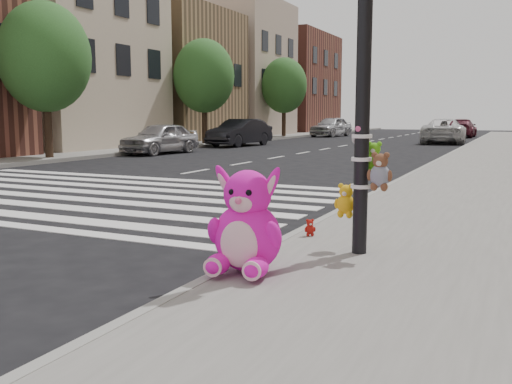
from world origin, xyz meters
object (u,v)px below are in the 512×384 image
Objects in this scene: signal_pole at (364,104)px; car_silver_far at (160,138)px; pink_bunny at (247,228)px; red_teddy at (310,227)px; car_dark_far at (240,133)px; car_white_near at (444,131)px.

signal_pole is 1.02× the size of car_silver_far.
red_teddy is (-0.00, 1.83, -0.33)m from pink_bunny.
pink_bunny is at bearing -123.06° from signal_pole.
pink_bunny is at bearing -56.65° from car_dark_far.
signal_pole is at bearing -53.58° from car_dark_far.
car_dark_far is at bearing 91.75° from car_silver_far.
car_dark_far reaches higher than car_white_near.
car_white_near is (-1.84, 29.72, 0.13)m from pink_bunny.
red_teddy is at bearing 144.13° from signal_pole.
red_teddy is 23.09m from car_dark_far.
car_silver_far is at bearing -87.05° from car_dark_far.
red_teddy is at bearing 84.13° from pink_bunny.
car_silver_far is 6.72m from car_dark_far.
signal_pole reaches higher than car_dark_far.
signal_pole is 18.79m from car_silver_far.
car_white_near is at bearing 45.84° from car_dark_far.
car_silver_far is 0.77× the size of car_white_near.
red_teddy is 0.04× the size of car_white_near.
red_teddy is (-0.81, 0.59, -1.54)m from signal_pole.
car_dark_far is (-11.20, 20.18, 0.46)m from red_teddy.
pink_bunny is 1.86m from red_teddy.
car_white_near reaches higher than car_silver_far.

